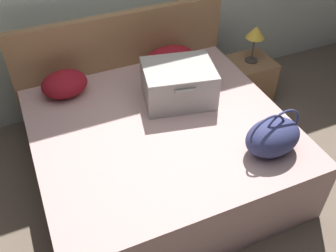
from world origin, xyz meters
TOP-DOWN VIEW (x-y plane):
  - ground_plane at (0.00, 0.00)m, footprint 12.00×12.00m
  - bed at (0.00, 0.40)m, footprint 1.93×1.79m
  - headboard at (0.00, 1.33)m, footprint 1.96×0.08m
  - hard_case_large at (0.26, 0.65)m, footprint 0.64×0.55m
  - duffel_bag at (0.61, -0.16)m, footprint 0.43×0.32m
  - pillow_near_headboard at (-0.58, 1.08)m, footprint 0.40×0.32m
  - pillow_center_head at (0.38, 1.13)m, footprint 0.49×0.30m
  - nightstand at (1.24, 1.04)m, footprint 0.44×0.40m
  - table_lamp at (1.24, 1.04)m, footprint 0.18×0.18m

SIDE VIEW (x-z plane):
  - ground_plane at x=0.00m, z-range 0.00..0.00m
  - nightstand at x=1.24m, z-range 0.00..0.47m
  - bed at x=0.00m, z-range 0.00..0.57m
  - headboard at x=0.00m, z-range 0.00..1.08m
  - pillow_center_head at x=0.38m, z-range 0.57..0.76m
  - pillow_near_headboard at x=-0.58m, z-range 0.57..0.78m
  - duffel_bag at x=0.61m, z-range 0.53..0.88m
  - hard_case_large at x=0.26m, z-range 0.57..0.88m
  - table_lamp at x=1.24m, z-range 0.58..0.96m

